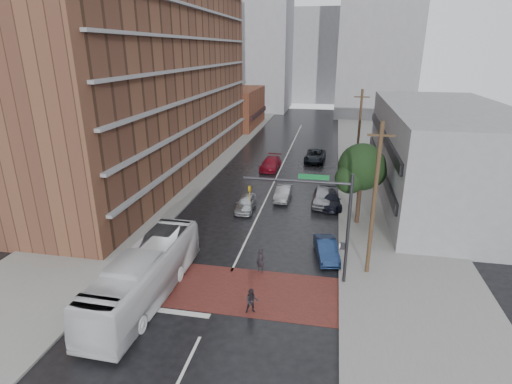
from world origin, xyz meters
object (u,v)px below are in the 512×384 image
at_px(car_travel_a, 246,203).
at_px(suv_travel, 315,156).
at_px(car_travel_b, 283,193).
at_px(pedestrian_b, 252,301).
at_px(car_parked_near, 326,249).
at_px(car_travel_c, 271,163).
at_px(transit_bus, 145,275).
at_px(car_parked_mid, 330,199).
at_px(car_parked_far, 322,196).
at_px(pedestrian_a, 261,261).

distance_m(car_travel_a, suv_travel, 18.96).
bearing_deg(car_travel_b, pedestrian_b, -86.73).
height_order(pedestrian_b, car_parked_near, pedestrian_b).
bearing_deg(car_travel_c, transit_bus, -93.04).
xyz_separation_m(car_travel_a, car_parked_near, (7.49, -7.57, -0.03)).
distance_m(suv_travel, car_parked_near, 25.86).
distance_m(car_parked_mid, car_parked_far, 0.81).
height_order(pedestrian_a, car_travel_b, pedestrian_a).
height_order(car_travel_b, suv_travel, suv_travel).
xyz_separation_m(transit_bus, pedestrian_b, (6.39, -0.23, -0.80)).
bearing_deg(car_parked_far, car_travel_c, 122.85).
xyz_separation_m(car_travel_a, car_parked_far, (6.83, 2.79, 0.11)).
xyz_separation_m(car_travel_b, car_parked_far, (3.81, -0.59, 0.13)).
height_order(transit_bus, pedestrian_b, transit_bus).
bearing_deg(car_parked_mid, car_parked_near, -97.04).
distance_m(transit_bus, car_travel_c, 28.17).
bearing_deg(car_parked_far, car_parked_near, -85.31).
distance_m(pedestrian_b, car_parked_near, 8.14).
xyz_separation_m(pedestrian_a, car_parked_near, (4.20, 2.78, -0.19)).
relative_size(transit_bus, pedestrian_a, 6.61).
height_order(suv_travel, car_parked_mid, suv_travel).
xyz_separation_m(pedestrian_a, car_travel_a, (-3.28, 10.35, -0.16)).
bearing_deg(car_parked_mid, car_travel_c, 117.28).
relative_size(transit_bus, suv_travel, 2.04).
height_order(pedestrian_a, pedestrian_b, pedestrian_a).
xyz_separation_m(suv_travel, car_parked_near, (2.15, -25.77, -0.11)).
bearing_deg(car_travel_a, car_travel_c, 86.98).
bearing_deg(pedestrian_a, car_travel_b, 112.14).
bearing_deg(car_parked_near, transit_bus, -156.99).
xyz_separation_m(pedestrian_b, car_parked_near, (3.91, 7.14, -0.10)).
bearing_deg(pedestrian_a, suv_travel, 106.94).
height_order(car_travel_b, car_parked_far, car_parked_far).
xyz_separation_m(car_travel_c, car_parked_mid, (7.39, -11.03, -0.07)).
distance_m(car_travel_c, suv_travel, 6.96).
xyz_separation_m(pedestrian_a, car_travel_c, (-3.10, 23.88, -0.11)).
distance_m(pedestrian_b, car_travel_a, 15.14).
xyz_separation_m(pedestrian_a, car_parked_mid, (4.29, 12.85, -0.18)).
bearing_deg(car_travel_b, pedestrian_a, -87.39).
bearing_deg(pedestrian_a, car_parked_mid, 92.59).
distance_m(transit_bus, car_parked_far, 19.80).
relative_size(car_travel_b, suv_travel, 0.74).
relative_size(pedestrian_b, car_parked_mid, 0.33).
bearing_deg(suv_travel, car_parked_near, -82.67).
bearing_deg(car_travel_b, car_parked_mid, -9.51).
bearing_deg(pedestrian_b, car_travel_a, 88.01).
bearing_deg(car_travel_b, car_parked_near, -66.30).
height_order(car_travel_c, car_parked_mid, car_travel_c).
xyz_separation_m(pedestrian_a, pedestrian_b, (0.29, -4.36, -0.09)).
distance_m(car_travel_b, car_parked_near, 11.82).
xyz_separation_m(pedestrian_a, car_parked_far, (3.55, 13.14, -0.05)).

